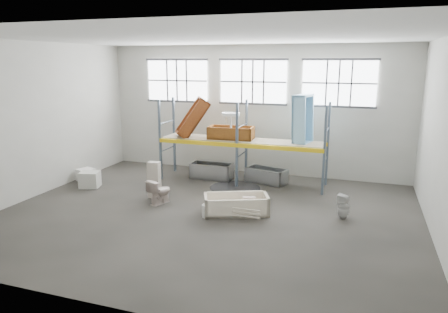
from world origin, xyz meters
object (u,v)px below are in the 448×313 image
at_px(toilet_white, 344,206).
at_px(blue_tub_upright, 303,120).
at_px(steel_tub_right, 267,175).
at_px(rust_tub_flat, 231,133).
at_px(bucket, 207,211).
at_px(cistern_tall, 154,180).
at_px(bathtub_beige, 236,204).
at_px(carton_near, 90,179).
at_px(toilet_beige, 160,191).
at_px(steel_tub_left, 212,171).

xyz_separation_m(toilet_white, blue_tub_upright, (-1.65, 2.79, 2.04)).
height_order(steel_tub_right, rust_tub_flat, rust_tub_flat).
distance_m(steel_tub_right, bucket, 4.04).
bearing_deg(cistern_tall, rust_tub_flat, 53.51).
distance_m(bathtub_beige, steel_tub_right, 3.41).
xyz_separation_m(bathtub_beige, bucket, (-0.70, -0.54, -0.09)).
xyz_separation_m(blue_tub_upright, carton_near, (-7.05, -2.57, -2.12)).
xyz_separation_m(toilet_beige, rust_tub_flat, (1.33, 3.14, 1.43)).
height_order(steel_tub_left, rust_tub_flat, rust_tub_flat).
height_order(bathtub_beige, toilet_white, toilet_white).
relative_size(bathtub_beige, toilet_white, 2.60).
distance_m(steel_tub_right, carton_near, 6.36).
bearing_deg(bathtub_beige, carton_near, 148.90).
xyz_separation_m(rust_tub_flat, bucket, (0.51, -3.75, -1.64)).
distance_m(toilet_white, steel_tub_left, 5.71).
height_order(toilet_beige, rust_tub_flat, rust_tub_flat).
bearing_deg(bucket, steel_tub_left, 108.71).
height_order(bathtub_beige, rust_tub_flat, rust_tub_flat).
relative_size(steel_tub_left, rust_tub_flat, 0.96).
height_order(steel_tub_right, blue_tub_upright, blue_tub_upright).
bearing_deg(toilet_white, carton_near, -78.89).
distance_m(bathtub_beige, blue_tub_upright, 4.22).
xyz_separation_m(bathtub_beige, carton_near, (-5.69, 0.82, 0.00)).
xyz_separation_m(cistern_tall, steel_tub_left, (0.96, 2.78, -0.31)).
bearing_deg(blue_tub_upright, toilet_beige, -139.62).
xyz_separation_m(toilet_beige, steel_tub_left, (0.53, 3.25, -0.10)).
relative_size(bucket, carton_near, 0.57).
relative_size(bathtub_beige, toilet_beige, 2.37).
distance_m(bathtub_beige, bucket, 0.89).
distance_m(toilet_white, carton_near, 8.70).
relative_size(blue_tub_upright, bucket, 4.69).
relative_size(cistern_tall, rust_tub_flat, 0.73).
distance_m(toilet_white, steel_tub_right, 4.04).
height_order(bathtub_beige, cistern_tall, cistern_tall).
distance_m(blue_tub_upright, bucket, 4.95).
bearing_deg(rust_tub_flat, cistern_tall, -123.50).
height_order(toilet_beige, bucket, toilet_beige).
distance_m(toilet_beige, blue_tub_upright, 5.49).
bearing_deg(blue_tub_upright, toilet_white, -59.48).
xyz_separation_m(cistern_tall, steel_tub_right, (3.09, 2.87, -0.33)).
distance_m(bathtub_beige, steel_tub_left, 3.88).
bearing_deg(blue_tub_upright, rust_tub_flat, -176.16).
xyz_separation_m(steel_tub_left, blue_tub_upright, (3.36, 0.06, 2.11)).
bearing_deg(blue_tub_upright, cistern_tall, -146.75).
bearing_deg(rust_tub_flat, blue_tub_upright, 3.84).
distance_m(steel_tub_left, bucket, 4.08).
distance_m(steel_tub_left, rust_tub_flat, 1.73).
height_order(bathtub_beige, carton_near, carton_near).
height_order(toilet_white, blue_tub_upright, blue_tub_upright).
height_order(toilet_white, steel_tub_right, toilet_white).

